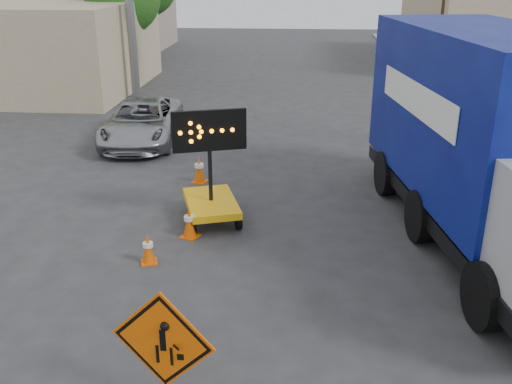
# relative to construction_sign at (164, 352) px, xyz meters

# --- Properties ---
(ground) EXTENTS (100.00, 100.00, 0.00)m
(ground) POSITION_rel_construction_sign_xyz_m (0.77, 1.13, -0.98)
(ground) COLOR #2D2D30
(ground) RESTS_ON ground
(curb_right) EXTENTS (0.40, 60.00, 0.12)m
(curb_right) POSITION_rel_construction_sign_xyz_m (7.97, 16.13, -0.92)
(curb_right) COLOR gray
(curb_right) RESTS_ON ground
(storefront_left_far) EXTENTS (12.00, 10.00, 4.40)m
(storefront_left_far) POSITION_rel_construction_sign_xyz_m (-14.23, 35.13, 1.22)
(storefront_left_far) COLOR gray
(storefront_left_far) RESTS_ON ground
(building_right_far) EXTENTS (10.00, 14.00, 4.60)m
(building_right_far) POSITION_rel_construction_sign_xyz_m (13.77, 31.13, 1.32)
(building_right_far) COLOR tan
(building_right_far) RESTS_ON ground
(construction_sign) EXTENTS (1.38, 0.99, 1.86)m
(construction_sign) POSITION_rel_construction_sign_xyz_m (0.00, 0.00, 0.00)
(construction_sign) COLOR black
(construction_sign) RESTS_ON ground
(arrow_board) EXTENTS (1.61, 2.09, 2.62)m
(arrow_board) POSITION_rel_construction_sign_xyz_m (-0.36, 6.23, -0.38)
(arrow_board) COLOR #F2AD0D
(arrow_board) RESTS_ON ground
(pickup_truck) EXTENTS (2.69, 5.14, 1.38)m
(pickup_truck) POSITION_rel_construction_sign_xyz_m (-3.64, 12.43, -0.29)
(pickup_truck) COLOR #A0A2A7
(pickup_truck) RESTS_ON ground
(box_truck) EXTENTS (3.92, 9.50, 4.37)m
(box_truck) POSITION_rel_construction_sign_xyz_m (5.57, 5.66, 1.00)
(box_truck) COLOR black
(box_truck) RESTS_ON ground
(cone_a) EXTENTS (0.40, 0.40, 0.63)m
(cone_a) POSITION_rel_construction_sign_xyz_m (-1.30, 4.06, -0.67)
(cone_a) COLOR #E05304
(cone_a) RESTS_ON ground
(cone_b) EXTENTS (0.47, 0.47, 0.71)m
(cone_b) POSITION_rel_construction_sign_xyz_m (-0.70, 5.27, -0.62)
(cone_b) COLOR #E05304
(cone_b) RESTS_ON ground
(cone_c) EXTENTS (0.48, 0.48, 0.76)m
(cone_c) POSITION_rel_construction_sign_xyz_m (-1.07, 8.68, -0.60)
(cone_c) COLOR #E05304
(cone_c) RESTS_ON ground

